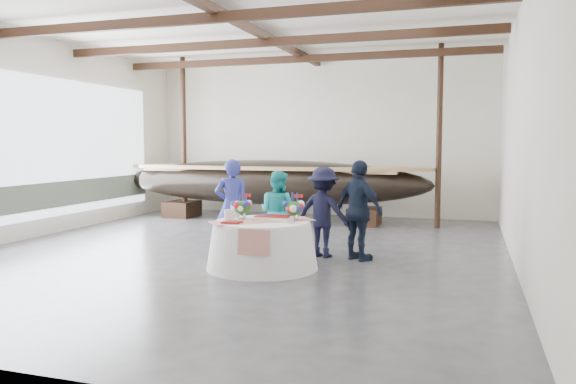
% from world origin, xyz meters
% --- Properties ---
extents(floor, '(10.00, 12.00, 0.01)m').
position_xyz_m(floor, '(0.00, 0.00, 0.00)').
color(floor, '#3D3D42').
rests_on(floor, ground).
extents(wall_back, '(10.00, 0.02, 4.50)m').
position_xyz_m(wall_back, '(0.00, 6.00, 2.25)').
color(wall_back, silver).
rests_on(wall_back, ground).
extents(wall_left, '(0.02, 12.00, 4.50)m').
position_xyz_m(wall_left, '(-5.00, 0.00, 2.25)').
color(wall_left, silver).
rests_on(wall_left, ground).
extents(wall_right, '(0.02, 12.00, 4.50)m').
position_xyz_m(wall_right, '(5.00, 0.00, 2.25)').
color(wall_right, silver).
rests_on(wall_right, ground).
extents(ceiling, '(10.00, 12.00, 0.01)m').
position_xyz_m(ceiling, '(0.00, 0.00, 4.50)').
color(ceiling, white).
rests_on(ceiling, wall_back).
extents(pavilion_structure, '(9.80, 11.76, 4.50)m').
position_xyz_m(pavilion_structure, '(0.00, 0.75, 4.00)').
color(pavilion_structure, black).
rests_on(pavilion_structure, ground).
extents(open_bay, '(0.03, 7.00, 3.20)m').
position_xyz_m(open_bay, '(-4.95, 1.00, 1.83)').
color(open_bay, silver).
rests_on(open_bay, ground).
extents(longboat_display, '(8.78, 1.76, 1.65)m').
position_xyz_m(longboat_display, '(-0.96, 4.28, 1.05)').
color(longboat_display, black).
rests_on(longboat_display, ground).
extents(banquet_table, '(1.87, 1.87, 0.80)m').
position_xyz_m(banquet_table, '(0.95, -1.27, 0.40)').
color(banquet_table, silver).
rests_on(banquet_table, ground).
extents(tabletop_items, '(1.69, 1.52, 0.40)m').
position_xyz_m(tabletop_items, '(0.92, -1.11, 0.95)').
color(tabletop_items, '#B61C12').
rests_on(tabletop_items, banquet_table).
extents(guest_woman_blue, '(0.78, 0.68, 1.80)m').
position_xyz_m(guest_woman_blue, '(-0.10, -0.14, 0.90)').
color(guest_woman_blue, navy).
rests_on(guest_woman_blue, ground).
extents(guest_woman_teal, '(0.90, 0.78, 1.58)m').
position_xyz_m(guest_woman_teal, '(0.77, 0.07, 0.79)').
color(guest_woman_teal, '#22AEB1').
rests_on(guest_woman_teal, ground).
extents(guest_man_left, '(1.18, 0.82, 1.66)m').
position_xyz_m(guest_man_left, '(1.68, -0.02, 0.83)').
color(guest_man_left, black).
rests_on(guest_man_left, ground).
extents(guest_man_right, '(1.12, 0.95, 1.80)m').
position_xyz_m(guest_man_right, '(2.37, -0.13, 0.90)').
color(guest_man_right, black).
rests_on(guest_man_right, ground).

